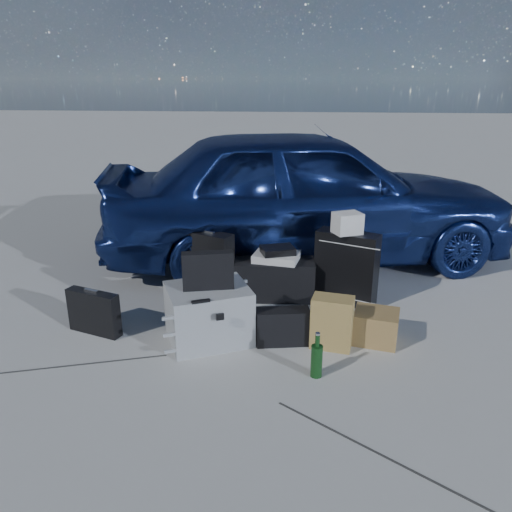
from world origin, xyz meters
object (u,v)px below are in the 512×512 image
at_px(car, 307,194).
at_px(suitcase_left, 209,264).
at_px(briefcase, 94,312).
at_px(duffel_bag, 274,279).
at_px(suitcase_right, 346,268).
at_px(pelican_case, 209,314).
at_px(cardboard_box, 376,326).
at_px(green_bottle, 317,356).

bearing_deg(car, suitcase_left, 127.27).
xyz_separation_m(briefcase, duffel_bag, (1.45, 0.87, 0.00)).
bearing_deg(suitcase_right, pelican_case, -119.59).
height_order(duffel_bag, cardboard_box, duffel_bag).
distance_m(car, pelican_case, 2.25).
xyz_separation_m(cardboard_box, green_bottle, (-0.48, -0.56, 0.04)).
bearing_deg(duffel_bag, suitcase_left, 175.94).
height_order(pelican_case, cardboard_box, pelican_case).
height_order(car, briefcase, car).
height_order(briefcase, cardboard_box, briefcase).
height_order(pelican_case, briefcase, pelican_case).
distance_m(pelican_case, duffel_bag, 1.01).
xyz_separation_m(car, duffel_bag, (-0.29, -1.15, -0.59)).
relative_size(briefcase, suitcase_left, 0.75).
relative_size(suitcase_right, duffel_bag, 0.91).
relative_size(briefcase, suitcase_right, 0.69).
distance_m(car, cardboard_box, 2.12).
bearing_deg(suitcase_left, cardboard_box, -2.69).
relative_size(car, pelican_case, 7.23).
height_order(car, cardboard_box, car).
bearing_deg(suitcase_left, suitcase_right, 23.50).
xyz_separation_m(pelican_case, suitcase_right, (1.15, 0.87, 0.11)).
bearing_deg(car, cardboard_box, -177.00).
xyz_separation_m(pelican_case, green_bottle, (0.86, -0.45, -0.06)).
bearing_deg(suitcase_right, suitcase_left, -157.72).
xyz_separation_m(car, suitcase_left, (-0.93, -1.15, -0.46)).
height_order(briefcase, green_bottle, briefcase).
relative_size(suitcase_left, green_bottle, 1.92).
relative_size(car, cardboard_box, 13.15).
distance_m(car, briefcase, 2.73).
bearing_deg(briefcase, suitcase_left, 65.76).
bearing_deg(suitcase_left, duffel_bag, 24.26).
height_order(car, green_bottle, car).
relative_size(pelican_case, cardboard_box, 1.82).
xyz_separation_m(pelican_case, briefcase, (-0.97, 0.02, -0.04)).
distance_m(briefcase, green_bottle, 1.90).
bearing_deg(green_bottle, suitcase_left, 127.54).
relative_size(duffel_bag, green_bottle, 2.28).
bearing_deg(green_bottle, car, 92.44).
height_order(suitcase_left, suitcase_right, suitcase_right).
relative_size(briefcase, cardboard_box, 1.38).
relative_size(suitcase_left, cardboard_box, 1.84).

